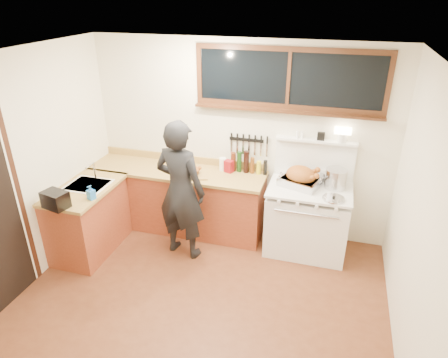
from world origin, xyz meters
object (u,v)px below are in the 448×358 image
(vintage_stove, at_px, (307,217))
(cutting_board, at_px, (191,172))
(roast_turkey, at_px, (301,178))
(man, at_px, (181,191))

(vintage_stove, relative_size, cutting_board, 3.13)
(cutting_board, distance_m, roast_turkey, 1.41)
(man, height_order, cutting_board, man)
(vintage_stove, distance_m, man, 1.66)
(man, bearing_deg, vintage_stove, 18.97)
(cutting_board, height_order, roast_turkey, roast_turkey)
(man, height_order, roast_turkey, man)
(vintage_stove, relative_size, roast_turkey, 2.86)
(roast_turkey, bearing_deg, cutting_board, -175.20)
(cutting_board, bearing_deg, vintage_stove, 3.28)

